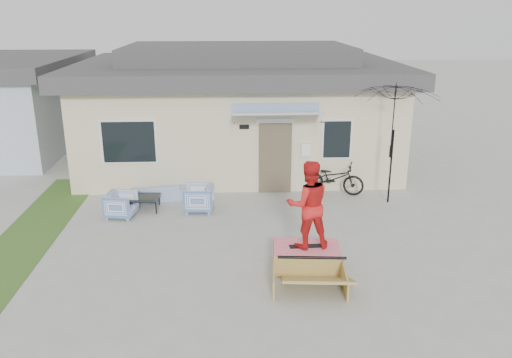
{
  "coord_description": "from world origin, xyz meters",
  "views": [
    {
      "loc": [
        -0.32,
        -10.11,
        5.24
      ],
      "look_at": [
        0.3,
        1.8,
        1.3
      ],
      "focal_mm": 36.41,
      "sensor_mm": 36.0,
      "label": 1
    }
  ],
  "objects_px": {
    "coffee_table": "(145,203)",
    "armchair_left": "(121,203)",
    "bicycle": "(333,175)",
    "skate_ramp": "(306,258)",
    "patio_umbrella": "(393,142)",
    "loveseat": "(159,189)",
    "armchair_right": "(198,197)",
    "skateboard": "(307,246)",
    "skater": "(308,203)"
  },
  "relations": [
    {
      "from": "coffee_table",
      "to": "armchair_left",
      "type": "bearing_deg",
      "value": -139.2
    },
    {
      "from": "armchair_left",
      "to": "skater",
      "type": "relative_size",
      "value": 0.4
    },
    {
      "from": "skater",
      "to": "armchair_left",
      "type": "bearing_deg",
      "value": -39.27
    },
    {
      "from": "loveseat",
      "to": "coffee_table",
      "type": "xyz_separation_m",
      "value": [
        -0.27,
        -0.79,
        -0.12
      ]
    },
    {
      "from": "patio_umbrella",
      "to": "skateboard",
      "type": "distance_m",
      "value": 4.86
    },
    {
      "from": "armchair_left",
      "to": "bicycle",
      "type": "bearing_deg",
      "value": -65.55
    },
    {
      "from": "skateboard",
      "to": "skater",
      "type": "relative_size",
      "value": 0.39
    },
    {
      "from": "armchair_right",
      "to": "armchair_left",
      "type": "bearing_deg",
      "value": -76.07
    },
    {
      "from": "patio_umbrella",
      "to": "skateboard",
      "type": "bearing_deg",
      "value": -127.69
    },
    {
      "from": "patio_umbrella",
      "to": "skate_ramp",
      "type": "relative_size",
      "value": 1.55
    },
    {
      "from": "armchair_right",
      "to": "skate_ramp",
      "type": "relative_size",
      "value": 0.42
    },
    {
      "from": "skateboard",
      "to": "skater",
      "type": "bearing_deg",
      "value": 0.0
    },
    {
      "from": "armchair_right",
      "to": "skateboard",
      "type": "distance_m",
      "value": 4.15
    },
    {
      "from": "bicycle",
      "to": "skater",
      "type": "relative_size",
      "value": 0.97
    },
    {
      "from": "bicycle",
      "to": "patio_umbrella",
      "type": "relative_size",
      "value": 0.63
    },
    {
      "from": "loveseat",
      "to": "skateboard",
      "type": "bearing_deg",
      "value": 120.95
    },
    {
      "from": "armchair_right",
      "to": "loveseat",
      "type": "bearing_deg",
      "value": -123.68
    },
    {
      "from": "bicycle",
      "to": "patio_umbrella",
      "type": "bearing_deg",
      "value": -99.37
    },
    {
      "from": "patio_umbrella",
      "to": "skate_ramp",
      "type": "xyz_separation_m",
      "value": [
        -2.87,
        -3.76,
        -1.52
      ]
    },
    {
      "from": "skateboard",
      "to": "coffee_table",
      "type": "bearing_deg",
      "value": 136.01
    },
    {
      "from": "armchair_left",
      "to": "skater",
      "type": "distance_m",
      "value": 5.49
    },
    {
      "from": "armchair_right",
      "to": "coffee_table",
      "type": "height_order",
      "value": "armchair_right"
    },
    {
      "from": "bicycle",
      "to": "skate_ramp",
      "type": "relative_size",
      "value": 0.98
    },
    {
      "from": "skate_ramp",
      "to": "skater",
      "type": "bearing_deg",
      "value": 90.0
    },
    {
      "from": "loveseat",
      "to": "skate_ramp",
      "type": "height_order",
      "value": "loveseat"
    },
    {
      "from": "armchair_left",
      "to": "skateboard",
      "type": "xyz_separation_m",
      "value": [
        4.46,
        -3.02,
        0.11
      ]
    },
    {
      "from": "armchair_left",
      "to": "skater",
      "type": "xyz_separation_m",
      "value": [
        4.46,
        -3.02,
        1.07
      ]
    },
    {
      "from": "armchair_right",
      "to": "skater",
      "type": "height_order",
      "value": "skater"
    },
    {
      "from": "loveseat",
      "to": "skate_ramp",
      "type": "distance_m",
      "value": 5.65
    },
    {
      "from": "skateboard",
      "to": "loveseat",
      "type": "bearing_deg",
      "value": 128.11
    },
    {
      "from": "loveseat",
      "to": "armchair_right",
      "type": "height_order",
      "value": "armchair_right"
    },
    {
      "from": "patio_umbrella",
      "to": "loveseat",
      "type": "bearing_deg",
      "value": 175.01
    },
    {
      "from": "bicycle",
      "to": "loveseat",
      "type": "bearing_deg",
      "value": 113.71
    },
    {
      "from": "patio_umbrella",
      "to": "skateboard",
      "type": "xyz_separation_m",
      "value": [
        -2.87,
        -3.72,
        -1.27
      ]
    },
    {
      "from": "coffee_table",
      "to": "skate_ramp",
      "type": "height_order",
      "value": "skate_ramp"
    },
    {
      "from": "skate_ramp",
      "to": "patio_umbrella",
      "type": "bearing_deg",
      "value": 57.5
    },
    {
      "from": "armchair_left",
      "to": "coffee_table",
      "type": "xyz_separation_m",
      "value": [
        0.55,
        0.47,
        -0.19
      ]
    },
    {
      "from": "bicycle",
      "to": "skater",
      "type": "distance_m",
      "value": 4.84
    },
    {
      "from": "armchair_left",
      "to": "armchair_right",
      "type": "height_order",
      "value": "armchair_right"
    },
    {
      "from": "skate_ramp",
      "to": "skateboard",
      "type": "height_order",
      "value": "skateboard"
    },
    {
      "from": "loveseat",
      "to": "armchair_right",
      "type": "distance_m",
      "value": 1.51
    },
    {
      "from": "bicycle",
      "to": "skateboard",
      "type": "relative_size",
      "value": 2.46
    },
    {
      "from": "armchair_right",
      "to": "skateboard",
      "type": "height_order",
      "value": "armchair_right"
    },
    {
      "from": "coffee_table",
      "to": "patio_umbrella",
      "type": "relative_size",
      "value": 0.26
    },
    {
      "from": "armchair_right",
      "to": "patio_umbrella",
      "type": "height_order",
      "value": "patio_umbrella"
    },
    {
      "from": "armchair_right",
      "to": "coffee_table",
      "type": "xyz_separation_m",
      "value": [
        -1.46,
        0.15,
        -0.21
      ]
    },
    {
      "from": "loveseat",
      "to": "skater",
      "type": "height_order",
      "value": "skater"
    },
    {
      "from": "armchair_right",
      "to": "skater",
      "type": "bearing_deg",
      "value": 40.88
    },
    {
      "from": "armchair_right",
      "to": "bicycle",
      "type": "height_order",
      "value": "bicycle"
    },
    {
      "from": "bicycle",
      "to": "skate_ramp",
      "type": "distance_m",
      "value": 4.82
    }
  ]
}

